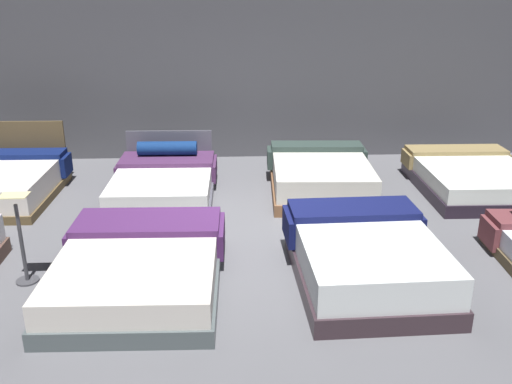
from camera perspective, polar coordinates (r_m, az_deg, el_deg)
ground_plane at (r=7.21m, az=-1.04°, el=-4.31°), size 18.00×18.00×0.02m
showroom_back_wall at (r=10.11m, az=-1.75°, el=13.24°), size 18.00×0.06×3.50m
bed_1 at (r=6.01m, az=-11.79°, el=-7.53°), size 1.75×2.17×0.51m
bed_2 at (r=6.08m, az=11.13°, el=-6.58°), size 1.58×2.04×0.62m
bed_4 at (r=9.10m, az=-24.37°, el=0.89°), size 1.57×1.98×0.97m
bed_5 at (r=8.51m, az=-9.40°, el=1.05°), size 1.56×2.04×0.79m
bed_6 at (r=8.56m, az=6.62°, el=1.58°), size 1.62×1.97×0.60m
bed_7 at (r=9.23m, az=21.24°, el=1.35°), size 1.69×2.15×0.48m
price_sign at (r=6.40m, az=-22.75°, el=-5.42°), size 0.28×0.24×1.00m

